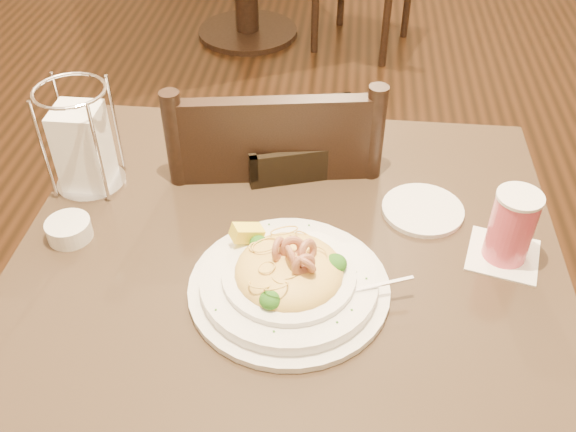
# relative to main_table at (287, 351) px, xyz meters

# --- Properties ---
(main_table) EXTENTS (0.90, 0.90, 0.74)m
(main_table) POSITION_rel_main_table_xyz_m (0.00, 0.00, 0.00)
(main_table) COLOR black
(main_table) RESTS_ON ground
(dining_chair_near) EXTENTS (0.48, 0.48, 0.93)m
(dining_chair_near) POSITION_rel_main_table_xyz_m (-0.06, 0.35, -0.01)
(dining_chair_near) COLOR black
(dining_chair_near) RESTS_ON ground
(pasta_bowl) EXTENTS (0.34, 0.31, 0.10)m
(pasta_bowl) POSITION_rel_main_table_xyz_m (0.01, -0.06, 0.26)
(pasta_bowl) COLOR white
(pasta_bowl) RESTS_ON main_table
(drink_glass) EXTENTS (0.14, 0.14, 0.13)m
(drink_glass) POSITION_rel_main_table_xyz_m (0.35, 0.05, 0.30)
(drink_glass) COLOR white
(drink_glass) RESTS_ON main_table
(bread_basket) EXTENTS (0.29, 0.26, 0.07)m
(bread_basket) POSITION_rel_main_table_xyz_m (0.00, 0.31, 0.26)
(bread_basket) COLOR black
(bread_basket) RESTS_ON main_table
(napkin_caddy) EXTENTS (0.13, 0.13, 0.20)m
(napkin_caddy) POSITION_rel_main_table_xyz_m (-0.38, 0.17, 0.32)
(napkin_caddy) COLOR silver
(napkin_caddy) RESTS_ON main_table
(side_plate) EXTENTS (0.16, 0.16, 0.01)m
(side_plate) POSITION_rel_main_table_xyz_m (0.23, 0.15, 0.24)
(side_plate) COLOR white
(side_plate) RESTS_ON main_table
(butter_ramekin) EXTENTS (0.08, 0.08, 0.03)m
(butter_ramekin) POSITION_rel_main_table_xyz_m (-0.37, 0.02, 0.25)
(butter_ramekin) COLOR white
(butter_ramekin) RESTS_ON main_table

